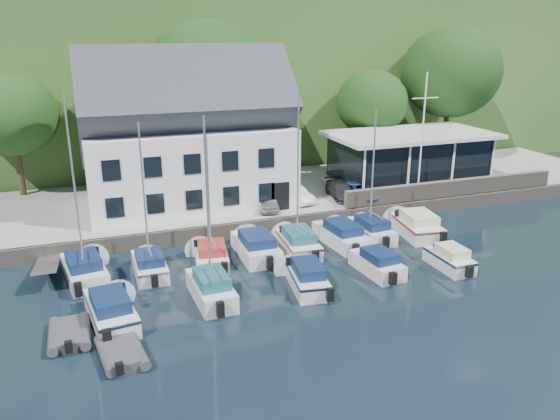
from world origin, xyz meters
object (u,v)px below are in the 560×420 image
at_px(club_pavilion, 409,158).
at_px(boat_r1_6, 373,171).
at_px(car_blue, 358,191).
at_px(boat_r1_2, 209,196).
at_px(harbor_building, 188,143).
at_px(boat_r2_3, 377,261).
at_px(dinghy_1, 122,351).
at_px(boat_r1_0, 76,198).
at_px(boat_r1_4, 298,181).
at_px(boat_r1_7, 416,223).
at_px(boat_r2_1, 207,210).
at_px(dinghy_0, 69,332).
at_px(boat_r2_4, 449,257).
at_px(boat_r2_0, 111,307).
at_px(car_white, 296,194).
at_px(boat_r2_2, 306,274).
at_px(boat_r1_1, 145,204).
at_px(flagpole, 422,136).
at_px(boat_r1_3, 256,244).
at_px(car_dgrey, 341,190).
at_px(car_silver, 268,201).
at_px(boat_r1_5, 341,233).

bearing_deg(club_pavilion, boat_r1_6, -134.37).
height_order(car_blue, boat_r1_2, boat_r1_2).
bearing_deg(boat_r1_2, harbor_building, 95.03).
height_order(boat_r2_3, dinghy_1, boat_r2_3).
bearing_deg(boat_r1_0, boat_r1_4, -8.74).
xyz_separation_m(boat_r1_7, boat_r2_1, (-14.94, -4.48, 3.98)).
relative_size(car_blue, boat_r2_1, 0.38).
bearing_deg(dinghy_0, boat_r2_4, 1.89).
bearing_deg(boat_r2_0, boat_r1_7, 7.17).
xyz_separation_m(car_white, dinghy_0, (-15.61, -12.59, -1.23)).
xyz_separation_m(club_pavilion, boat_r2_2, (-14.60, -13.30, -2.34)).
xyz_separation_m(club_pavilion, car_white, (-10.76, -2.01, -1.47)).
bearing_deg(car_blue, boat_r1_0, -176.35).
bearing_deg(harbor_building, boat_r1_1, -113.94).
height_order(boat_r2_3, dinghy_0, boat_r2_3).
xyz_separation_m(flagpole, boat_r1_7, (-3.24, -4.82, -4.78)).
xyz_separation_m(club_pavilion, car_blue, (-6.13, -2.89, -1.43)).
bearing_deg(harbor_building, boat_r1_3, -76.44).
relative_size(boat_r1_4, boat_r2_0, 1.43).
relative_size(car_dgrey, boat_r1_2, 0.49).
height_order(car_white, car_dgrey, car_dgrey).
xyz_separation_m(car_silver, boat_r1_2, (-5.47, -5.76, 2.54)).
bearing_deg(boat_r1_5, boat_r2_0, -164.82).
bearing_deg(dinghy_1, boat_r1_1, 67.50).
relative_size(car_white, boat_r2_3, 0.68).
distance_m(car_silver, boat_r1_6, 7.93).
relative_size(boat_r1_3, boat_r2_3, 1.27).
relative_size(boat_r1_1, boat_r2_0, 1.33).
distance_m(harbor_building, boat_r1_7, 16.70).
height_order(boat_r1_4, boat_r1_5, boat_r1_4).
bearing_deg(flagpole, boat_r1_0, -168.91).
bearing_deg(car_dgrey, dinghy_1, -131.81).
bearing_deg(boat_r2_3, club_pavilion, 47.47).
bearing_deg(boat_r2_0, harbor_building, 57.90).
relative_size(flagpole, boat_r2_3, 1.78).
height_order(car_white, boat_r1_6, boat_r1_6).
height_order(flagpole, boat_r1_6, flagpole).
bearing_deg(boat_r2_3, dinghy_0, -178.85).
distance_m(boat_r1_3, boat_r2_2, 5.05).
bearing_deg(boat_r1_2, boat_r2_1, -94.11).
bearing_deg(boat_r1_0, club_pavilion, 9.90).
bearing_deg(boat_r1_1, boat_r1_2, 3.28).
relative_size(boat_r1_5, boat_r1_6, 0.72).
height_order(boat_r1_3, boat_r2_3, boat_r1_3).
bearing_deg(car_dgrey, harbor_building, 173.76).
xyz_separation_m(boat_r1_0, boat_r2_2, (10.99, -4.85, -3.97)).
bearing_deg(car_white, dinghy_0, -153.23).
distance_m(boat_r1_4, dinghy_1, 14.52).
bearing_deg(boat_r1_1, dinghy_0, -126.51).
relative_size(boat_r1_0, boat_r1_3, 1.44).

